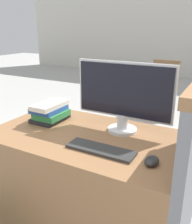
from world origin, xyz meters
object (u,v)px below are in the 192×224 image
at_px(keyboard, 101,150).
at_px(mouse, 152,161).
at_px(monitor, 124,95).
at_px(book_stack, 50,112).
at_px(far_chair, 163,85).

relative_size(keyboard, mouse, 3.78).
bearing_deg(mouse, monitor, 132.73).
relative_size(keyboard, book_stack, 1.40).
height_order(monitor, keyboard, monitor).
xyz_separation_m(keyboard, book_stack, (-0.52, 0.23, 0.06)).
xyz_separation_m(mouse, book_stack, (-0.81, 0.23, 0.05)).
xyz_separation_m(keyboard, mouse, (0.28, -0.00, 0.01)).
height_order(monitor, far_chair, monitor).
bearing_deg(mouse, book_stack, 163.90).
xyz_separation_m(monitor, far_chair, (-0.41, 2.71, -0.52)).
xyz_separation_m(book_stack, far_chair, (0.11, 2.78, -0.35)).
xyz_separation_m(monitor, book_stack, (-0.52, -0.08, -0.17)).
height_order(monitor, book_stack, monitor).
relative_size(monitor, far_chair, 0.69).
relative_size(monitor, keyboard, 1.64).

